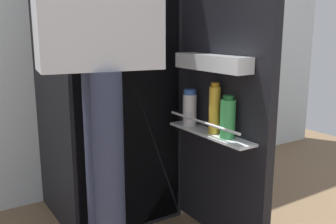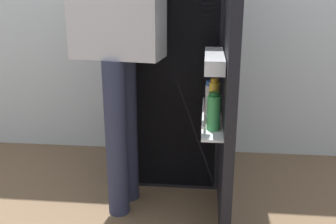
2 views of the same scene
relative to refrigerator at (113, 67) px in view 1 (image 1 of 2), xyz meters
name	(u,v)px [view 1 (image 1 of 2)]	position (x,y,z in m)	size (l,w,h in m)	color
refrigerator	(113,67)	(0.00, 0.00, 0.00)	(0.66, 1.22, 1.68)	black
person	(101,18)	(-0.26, -0.48, 0.24)	(0.59, 0.85, 1.77)	#2D334C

